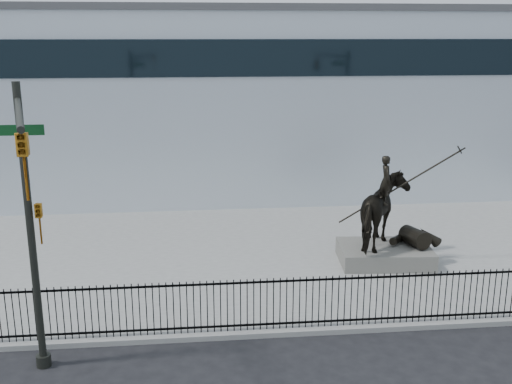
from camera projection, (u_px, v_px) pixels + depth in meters
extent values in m
plane|color=black|center=(322.00, 355.00, 15.41)|extent=(120.00, 120.00, 0.00)
cube|color=gray|center=(282.00, 256.00, 22.13)|extent=(30.00, 12.00, 0.15)
cube|color=silver|center=(249.00, 99.00, 33.50)|extent=(44.00, 14.00, 9.00)
cube|color=black|center=(313.00, 322.00, 16.54)|extent=(22.00, 0.05, 0.05)
cube|color=black|center=(314.00, 280.00, 16.22)|extent=(22.00, 0.05, 0.05)
cube|color=black|center=(313.00, 302.00, 16.39)|extent=(22.00, 0.03, 1.50)
cube|color=#615F59|center=(384.00, 254.00, 21.22)|extent=(3.34, 2.44, 0.59)
imported|color=black|center=(387.00, 212.00, 20.82)|extent=(2.35, 2.68, 2.52)
imported|color=black|center=(386.00, 180.00, 20.52)|extent=(0.46, 0.65, 1.71)
cylinder|color=black|center=(398.00, 187.00, 20.60)|extent=(4.05, 0.41, 2.57)
cylinder|color=black|center=(44.00, 360.00, 14.87)|extent=(0.36, 0.36, 0.30)
cylinder|color=black|center=(31.00, 233.00, 14.01)|extent=(0.18, 0.18, 7.00)
cylinder|color=black|center=(19.00, 111.00, 11.24)|extent=(1.47, 4.84, 0.12)
imported|color=#BB7314|center=(25.00, 167.00, 9.42)|extent=(0.18, 0.22, 1.10)
imported|color=#BB7314|center=(40.00, 224.00, 13.99)|extent=(0.16, 0.20, 1.00)
cube|color=#0C3F19|center=(22.00, 130.00, 12.23)|extent=(0.90, 0.03, 0.22)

